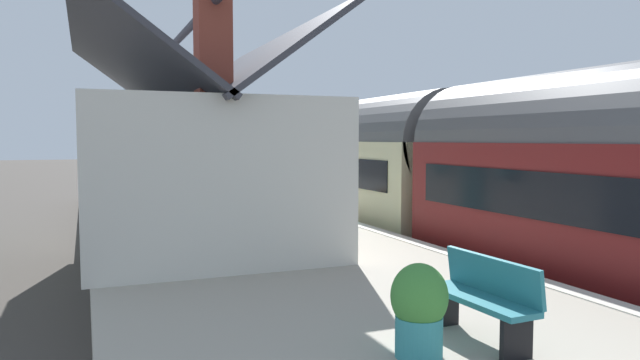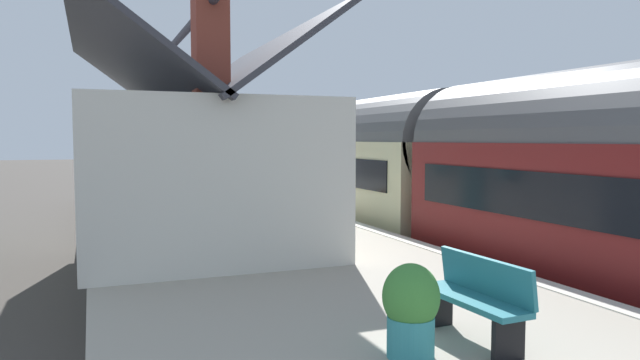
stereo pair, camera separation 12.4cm
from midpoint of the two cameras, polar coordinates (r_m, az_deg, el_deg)
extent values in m
plane|color=#423D38|center=(17.42, 3.03, -6.11)|extent=(160.00, 160.00, 0.00)
cube|color=#A39B8C|center=(16.03, -10.64, -5.30)|extent=(32.00, 6.35, 0.97)
cube|color=beige|center=(16.81, -0.60, -3.10)|extent=(32.00, 0.36, 0.02)
cube|color=gray|center=(18.15, 7.69, -5.50)|extent=(52.00, 0.08, 0.14)
cube|color=gray|center=(17.48, 3.57, -5.84)|extent=(52.00, 0.08, 0.14)
cube|color=black|center=(18.47, 4.49, -4.43)|extent=(8.13, 2.29, 0.70)
cube|color=beige|center=(18.31, 4.52, 0.22)|extent=(8.84, 2.70, 2.30)
cylinder|color=#515154|center=(18.27, 4.54, 3.82)|extent=(8.84, 2.65, 2.65)
cube|color=black|center=(17.72, 0.58, 1.03)|extent=(7.51, 0.03, 0.80)
cylinder|color=black|center=(20.85, 1.22, -3.45)|extent=(0.70, 2.16, 0.70)
cylinder|color=black|center=(16.18, 8.73, -5.68)|extent=(0.70, 2.16, 0.70)
cube|color=black|center=(22.34, -0.60, 1.95)|extent=(0.04, 2.16, 0.90)
cylinder|color=#F2EDCC|center=(22.42, -0.61, -0.55)|extent=(0.06, 0.24, 0.24)
cube|color=red|center=(22.49, -0.65, -1.69)|extent=(0.16, 2.56, 0.24)
cube|color=black|center=(11.39, 25.41, -10.16)|extent=(7.36, 2.29, 0.70)
cube|color=maroon|center=(11.13, 25.64, -2.64)|extent=(8.00, 2.70, 2.30)
cylinder|color=#515154|center=(11.06, 25.82, 3.29)|extent=(8.00, 2.65, 2.65)
cube|color=black|center=(10.13, 20.49, -1.49)|extent=(6.80, 0.03, 0.80)
cylinder|color=black|center=(13.07, 17.55, -8.15)|extent=(0.70, 2.16, 0.70)
cube|color=silver|center=(12.70, -13.11, 0.76)|extent=(7.79, 4.29, 2.79)
cube|color=#38383F|center=(12.98, -8.51, 10.55)|extent=(8.29, 2.41, 1.81)
cube|color=#38383F|center=(12.64, -18.17, 10.57)|extent=(8.29, 2.41, 1.81)
cylinder|color=#38383F|center=(12.88, -13.33, 14.09)|extent=(8.29, 0.16, 0.16)
cube|color=brown|center=(10.22, -10.89, 14.86)|extent=(0.56, 0.56, 2.48)
cube|color=teal|center=(13.40, -4.03, -0.46)|extent=(0.90, 0.06, 2.10)
cube|color=teal|center=(12.05, -1.97, 2.14)|extent=(0.80, 0.05, 1.10)
cube|color=teal|center=(14.70, -5.74, 2.47)|extent=(0.80, 0.05, 1.10)
cube|color=#26727F|center=(6.29, 14.74, -11.30)|extent=(1.41, 0.46, 0.06)
cube|color=#26727F|center=(6.34, 16.05, -9.05)|extent=(1.40, 0.16, 0.40)
cube|color=black|center=(5.95, 18.22, -14.58)|extent=(0.07, 0.36, 0.44)
cube|color=black|center=(6.77, 11.64, -12.15)|extent=(0.07, 0.36, 0.44)
cube|color=#26727F|center=(26.88, -13.77, 0.41)|extent=(1.42, 0.46, 0.06)
cube|color=#26727F|center=(26.88, -13.39, 0.91)|extent=(1.40, 0.17, 0.40)
cube|color=black|center=(26.34, -13.64, -0.16)|extent=(0.08, 0.36, 0.44)
cube|color=black|center=(27.45, -13.88, 0.00)|extent=(0.08, 0.36, 0.44)
cone|color=gray|center=(16.09, -3.29, -2.88)|extent=(0.37, 0.37, 0.32)
cylinder|color=gray|center=(16.11, -3.28, -3.34)|extent=(0.20, 0.20, 0.06)
ellipsoid|color=olive|center=(16.06, -3.29, -1.79)|extent=(0.42, 0.42, 0.37)
cone|color=#F05059|center=(16.04, -3.29, -1.26)|extent=(0.09, 0.09, 0.17)
cube|color=black|center=(17.09, -5.38, -2.54)|extent=(0.74, 0.32, 0.29)
ellipsoid|color=olive|center=(17.06, -5.38, -1.66)|extent=(0.66, 0.29, 0.29)
cube|color=#9E5138|center=(20.96, -17.74, -1.42)|extent=(0.95, 0.32, 0.35)
ellipsoid|color=#2D7233|center=(20.93, -17.75, -0.63)|extent=(0.85, 0.29, 0.29)
cylinder|color=teal|center=(5.85, 9.09, -14.97)|extent=(0.46, 0.46, 0.40)
ellipsoid|color=#3D8438|center=(5.73, 9.14, -11.25)|extent=(0.56, 0.56, 0.64)
cone|color=#BB4C4C|center=(5.68, 9.16, -9.36)|extent=(0.11, 0.11, 0.22)
cylinder|color=black|center=(24.97, -9.66, 0.43)|extent=(0.06, 0.06, 1.10)
cylinder|color=black|center=(25.55, -9.96, 0.51)|extent=(0.06, 0.06, 1.10)
cube|color=maroon|center=(25.22, -9.83, 2.21)|extent=(0.90, 0.06, 0.44)
cube|color=black|center=(25.22, -9.83, 2.21)|extent=(0.96, 0.03, 0.50)
camera|label=1|loc=(0.06, -90.23, -0.02)|focal=32.46mm
camera|label=2|loc=(0.06, 89.77, 0.02)|focal=32.46mm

